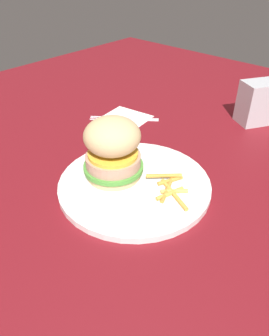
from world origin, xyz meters
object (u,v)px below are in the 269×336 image
Objects in this scene: sandwich at (113,149)px; napkin_dispenser at (259,102)px; plate at (135,184)px; fries_pile at (170,187)px; napkin at (124,119)px; fork at (124,118)px.

sandwich is 0.41m from napkin_dispenser.
plate is at bearing -155.08° from napkin_dispenser.
fries_pile is at bearing 112.74° from plate.
fries_pile is 0.31m from napkin.
fork is (-0.19, -0.21, -0.00)m from plate.
fork is 0.33m from napkin_dispenser.
plate is at bearing 103.12° from sandwich.
napkin is (-0.20, -0.16, -0.07)m from sandwich.
fork reaches higher than napkin.
fries_pile is at bearing 58.94° from fork.
napkin_dispenser is at bearing 167.66° from sandwich.
napkin is at bearing 128.06° from fork.
fries_pile reaches higher than plate.
sandwich is 0.12m from fries_pile.
napkin is at bearing 161.33° from napkin_dispenser.
plate is at bearing -67.26° from fries_pile.
napkin_dispenser reaches higher than napkin.
sandwich reaches higher than napkin.
plate is 2.71× the size of napkin_dispenser.
napkin_dispenser is at bearing 129.79° from napkin.
fries_pile reaches higher than fork.
fries_pile is (-0.03, 0.06, 0.01)m from plate.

